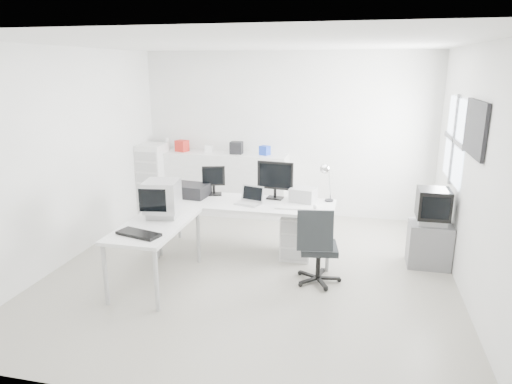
% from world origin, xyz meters
% --- Properties ---
extents(floor, '(5.00, 5.00, 0.01)m').
position_xyz_m(floor, '(0.00, 0.00, 0.00)').
color(floor, beige).
rests_on(floor, ground).
extents(ceiling, '(5.00, 5.00, 0.01)m').
position_xyz_m(ceiling, '(0.00, 0.00, 2.80)').
color(ceiling, white).
rests_on(ceiling, back_wall).
extents(back_wall, '(5.00, 0.02, 2.80)m').
position_xyz_m(back_wall, '(0.00, 2.50, 1.40)').
color(back_wall, white).
rests_on(back_wall, floor).
extents(left_wall, '(0.02, 5.00, 2.80)m').
position_xyz_m(left_wall, '(-2.50, 0.00, 1.40)').
color(left_wall, white).
rests_on(left_wall, floor).
extents(right_wall, '(0.02, 5.00, 2.80)m').
position_xyz_m(right_wall, '(2.50, 0.00, 1.40)').
color(right_wall, white).
rests_on(right_wall, floor).
extents(window, '(0.02, 1.20, 1.10)m').
position_xyz_m(window, '(2.48, 1.20, 1.60)').
color(window, white).
rests_on(window, right_wall).
extents(wall_picture, '(0.04, 0.90, 0.60)m').
position_xyz_m(wall_picture, '(2.47, 0.10, 1.90)').
color(wall_picture, black).
rests_on(wall_picture, right_wall).
extents(main_desk, '(2.40, 0.80, 0.75)m').
position_xyz_m(main_desk, '(-0.21, 0.55, 0.38)').
color(main_desk, white).
rests_on(main_desk, floor).
extents(side_desk, '(0.70, 1.40, 0.75)m').
position_xyz_m(side_desk, '(-1.06, -0.55, 0.38)').
color(side_desk, white).
rests_on(side_desk, floor).
extents(drawer_pedestal, '(0.40, 0.50, 0.60)m').
position_xyz_m(drawer_pedestal, '(0.49, 0.60, 0.30)').
color(drawer_pedestal, white).
rests_on(drawer_pedestal, floor).
extents(inkjet_printer, '(0.53, 0.44, 0.18)m').
position_xyz_m(inkjet_printer, '(-1.06, 0.65, 0.84)').
color(inkjet_printer, black).
rests_on(inkjet_printer, main_desk).
extents(lcd_monitor_small, '(0.37, 0.28, 0.41)m').
position_xyz_m(lcd_monitor_small, '(-0.76, 0.80, 0.96)').
color(lcd_monitor_small, black).
rests_on(lcd_monitor_small, main_desk).
extents(lcd_monitor_large, '(0.53, 0.26, 0.53)m').
position_xyz_m(lcd_monitor_large, '(0.14, 0.80, 1.02)').
color(lcd_monitor_large, black).
rests_on(lcd_monitor_large, main_desk).
extents(laptop, '(0.44, 0.44, 0.23)m').
position_xyz_m(laptop, '(-0.16, 0.45, 0.87)').
color(laptop, '#B7B7BA').
rests_on(laptop, main_desk).
extents(white_keyboard, '(0.46, 0.18, 0.02)m').
position_xyz_m(white_keyboard, '(0.44, 0.40, 0.76)').
color(white_keyboard, white).
rests_on(white_keyboard, main_desk).
extents(white_mouse, '(0.06, 0.06, 0.06)m').
position_xyz_m(white_mouse, '(0.74, 0.45, 0.78)').
color(white_mouse, white).
rests_on(white_mouse, main_desk).
extents(laser_printer, '(0.38, 0.34, 0.19)m').
position_xyz_m(laser_printer, '(0.54, 0.77, 0.84)').
color(laser_printer, '#A7A7A7').
rests_on(laser_printer, main_desk).
extents(desk_lamp, '(0.21, 0.21, 0.50)m').
position_xyz_m(desk_lamp, '(0.89, 0.85, 1.00)').
color(desk_lamp, silver).
rests_on(desk_lamp, main_desk).
extents(crt_monitor, '(0.49, 0.49, 0.49)m').
position_xyz_m(crt_monitor, '(-1.06, -0.30, 1.00)').
color(crt_monitor, '#B7B7BA').
rests_on(crt_monitor, side_desk).
extents(black_keyboard, '(0.53, 0.32, 0.03)m').
position_xyz_m(black_keyboard, '(-1.06, -0.95, 0.77)').
color(black_keyboard, black).
rests_on(black_keyboard, side_desk).
extents(office_chair, '(0.65, 0.65, 0.98)m').
position_xyz_m(office_chair, '(0.85, -0.12, 0.49)').
color(office_chair, '#25282A').
rests_on(office_chair, floor).
extents(tv_cabinet, '(0.53, 0.44, 0.58)m').
position_xyz_m(tv_cabinet, '(2.22, 0.69, 0.29)').
color(tv_cabinet, slate).
rests_on(tv_cabinet, floor).
extents(crt_tv, '(0.50, 0.48, 0.45)m').
position_xyz_m(crt_tv, '(2.22, 0.69, 0.81)').
color(crt_tv, black).
rests_on(crt_tv, tv_cabinet).
extents(sideboard, '(2.17, 0.54, 1.09)m').
position_xyz_m(sideboard, '(-1.02, 2.24, 0.54)').
color(sideboard, white).
rests_on(sideboard, floor).
extents(clutter_box_a, '(0.24, 0.23, 0.20)m').
position_xyz_m(clutter_box_a, '(-1.82, 2.24, 1.18)').
color(clutter_box_a, red).
rests_on(clutter_box_a, sideboard).
extents(clutter_box_b, '(0.15, 0.13, 0.13)m').
position_xyz_m(clutter_box_b, '(-1.32, 2.24, 1.15)').
color(clutter_box_b, white).
rests_on(clutter_box_b, sideboard).
extents(clutter_box_c, '(0.21, 0.20, 0.21)m').
position_xyz_m(clutter_box_c, '(-0.82, 2.24, 1.19)').
color(clutter_box_c, black).
rests_on(clutter_box_c, sideboard).
extents(clutter_box_d, '(0.20, 0.19, 0.15)m').
position_xyz_m(clutter_box_d, '(-0.32, 2.24, 1.16)').
color(clutter_box_d, '#1B3DBE').
rests_on(clutter_box_d, sideboard).
extents(clutter_bottle, '(0.07, 0.07, 0.22)m').
position_xyz_m(clutter_bottle, '(-2.12, 2.28, 1.20)').
color(clutter_bottle, white).
rests_on(clutter_bottle, sideboard).
extents(filing_cabinet, '(0.43, 0.51, 1.24)m').
position_xyz_m(filing_cabinet, '(-2.28, 1.99, 0.62)').
color(filing_cabinet, white).
rests_on(filing_cabinet, floor).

